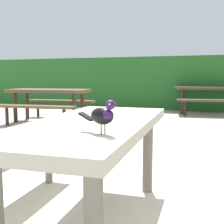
% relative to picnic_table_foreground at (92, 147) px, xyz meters
% --- Properties ---
extents(hedge_wall, '(28.00, 1.23, 1.62)m').
position_rel_picnic_table_foreground_xyz_m(hedge_wall, '(0.16, 7.80, 0.26)').
color(hedge_wall, '#235B23').
rests_on(hedge_wall, ground).
extents(picnic_table_foreground, '(1.79, 1.85, 0.74)m').
position_rel_picnic_table_foreground_xyz_m(picnic_table_foreground, '(0.00, 0.00, 0.00)').
color(picnic_table_foreground, '#B2A893').
rests_on(picnic_table_foreground, ground).
extents(bird_grackle, '(0.27, 0.14, 0.18)m').
position_rel_picnic_table_foreground_xyz_m(bird_grackle, '(0.26, -0.42, 0.29)').
color(bird_grackle, black).
rests_on(bird_grackle, picnic_table_foreground).
extents(picnic_table_mid_left, '(1.92, 1.89, 0.74)m').
position_rel_picnic_table_foreground_xyz_m(picnic_table_mid_left, '(-2.88, 3.99, 0.00)').
color(picnic_table_mid_left, brown).
rests_on(picnic_table_mid_left, ground).
extents(picnic_table_mid_right, '(1.94, 1.92, 0.74)m').
position_rel_picnic_table_foreground_xyz_m(picnic_table_mid_right, '(0.42, 6.84, 0.00)').
color(picnic_table_mid_right, '#473828').
rests_on(picnic_table_mid_right, ground).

